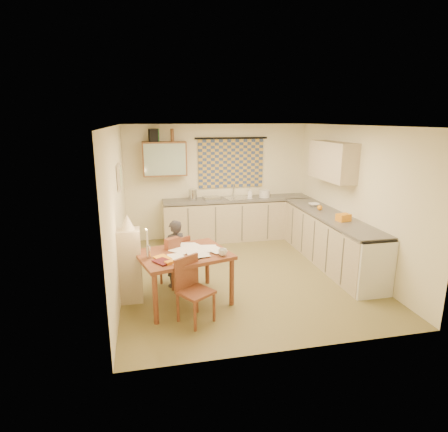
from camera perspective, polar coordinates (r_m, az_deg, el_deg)
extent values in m
cube|color=olive|center=(6.56, 2.82, -8.89)|extent=(4.00, 4.50, 0.02)
cube|color=white|center=(6.02, 3.13, 13.68)|extent=(4.00, 4.50, 0.02)
cube|color=#F9F2CB|center=(8.34, -1.02, 5.25)|extent=(4.00, 0.02, 2.50)
cube|color=#F9F2CB|center=(4.11, 11.06, -4.92)|extent=(4.00, 0.02, 2.50)
cube|color=#F9F2CB|center=(5.99, -15.97, 0.96)|extent=(0.02, 4.50, 2.50)
cube|color=#F9F2CB|center=(6.96, 19.21, 2.55)|extent=(0.02, 4.50, 2.50)
cube|color=#354A7B|center=(8.30, 1.07, 8.00)|extent=(1.45, 0.03, 1.05)
cylinder|color=black|center=(8.24, 1.13, 11.78)|extent=(1.60, 0.04, 0.04)
cube|color=brown|center=(7.95, -9.05, 8.61)|extent=(0.90, 0.34, 0.70)
cube|color=#99B2A5|center=(7.78, -8.98, 8.49)|extent=(0.84, 0.02, 0.64)
cube|color=tan|center=(7.25, 16.14, 8.06)|extent=(0.34, 1.30, 0.70)
cube|color=beige|center=(6.30, -15.66, 5.80)|extent=(0.04, 0.50, 0.40)
cube|color=silver|center=(6.30, -15.43, 5.82)|extent=(0.01, 0.42, 0.32)
cube|color=tan|center=(8.30, 2.25, -0.59)|extent=(3.30, 0.60, 0.86)
cube|color=#514F4D|center=(8.19, 2.28, 2.58)|extent=(3.30, 0.62, 0.04)
cube|color=tan|center=(7.19, 15.69, -3.58)|extent=(0.60, 2.95, 0.86)
cube|color=#514F4D|center=(7.06, 15.95, 0.05)|extent=(0.62, 2.95, 0.04)
cube|color=white|center=(6.19, 20.92, -6.92)|extent=(0.58, 0.58, 0.87)
cube|color=black|center=(6.04, 21.31, -2.93)|extent=(0.55, 0.55, 0.03)
cube|color=silver|center=(8.19, 2.15, 2.44)|extent=(0.60, 0.52, 0.10)
cylinder|color=silver|center=(8.31, 1.46, 3.89)|extent=(0.04, 0.04, 0.28)
cube|color=silver|center=(8.06, -1.89, 2.75)|extent=(0.37, 0.32, 0.06)
cylinder|color=silver|center=(7.98, -4.79, 3.25)|extent=(0.18, 0.18, 0.24)
cylinder|color=white|center=(8.33, 6.17, 3.41)|extent=(0.30, 0.30, 0.16)
imported|color=white|center=(8.28, 3.99, 3.57)|extent=(0.15, 0.15, 0.21)
imported|color=white|center=(7.66, 13.55, 1.69)|extent=(0.28, 0.28, 0.05)
cube|color=orange|center=(6.66, 17.74, -0.22)|extent=(0.25, 0.20, 0.12)
sphere|color=orange|center=(7.32, 14.39, 1.23)|extent=(0.10, 0.10, 0.10)
cube|color=black|center=(7.91, -10.74, 12.00)|extent=(0.20, 0.23, 0.26)
cylinder|color=#195926|center=(7.91, -10.10, 12.03)|extent=(0.08, 0.08, 0.26)
cylinder|color=brown|center=(7.93, -7.89, 12.12)|extent=(0.09, 0.09, 0.26)
cube|color=brown|center=(5.39, -6.19, -5.88)|extent=(1.45, 1.24, 0.05)
cube|color=brown|center=(6.08, -7.55, -6.81)|extent=(0.51, 0.51, 0.04)
cube|color=brown|center=(5.87, -6.65, -5.24)|extent=(0.34, 0.23, 0.41)
cube|color=brown|center=(4.97, -4.33, -11.50)|extent=(0.54, 0.54, 0.04)
cube|color=brown|center=(5.00, -5.76, -8.45)|extent=(0.34, 0.25, 0.43)
imported|color=black|center=(5.97, -7.46, -5.71)|extent=(0.59, 0.56, 1.09)
cube|color=tan|center=(5.62, -14.10, -7.34)|extent=(0.32, 0.30, 1.09)
cone|color=beige|center=(5.42, -14.53, -0.89)|extent=(0.20, 0.20, 0.22)
cube|color=brown|center=(5.57, -7.87, -4.12)|extent=(0.24, 0.20, 0.16)
imported|color=white|center=(5.24, -0.21, -5.55)|extent=(0.23, 0.23, 0.10)
imported|color=maroon|center=(5.03, -10.17, -7.15)|extent=(0.42, 0.43, 0.02)
imported|color=orange|center=(5.18, -10.20, -6.53)|extent=(0.37, 0.38, 0.02)
cube|color=orange|center=(5.02, -8.29, -7.01)|extent=(0.14, 0.13, 0.04)
cube|color=black|center=(5.16, -3.67, -6.39)|extent=(0.13, 0.11, 0.02)
cylinder|color=silver|center=(5.24, -11.43, -5.38)|extent=(0.08, 0.08, 0.18)
cylinder|color=white|center=(5.19, -11.63, -3.25)|extent=(0.03, 0.03, 0.22)
sphere|color=#FFCC66|center=(5.14, -11.79, -2.00)|extent=(0.02, 0.02, 0.02)
cube|color=white|center=(5.13, -7.94, -6.74)|extent=(0.36, 0.36, 0.00)
cube|color=white|center=(5.54, -6.14, -5.02)|extent=(0.27, 0.34, 0.00)
cube|color=white|center=(5.18, -8.32, -6.49)|extent=(0.28, 0.34, 0.00)
cube|color=white|center=(5.35, -4.03, -5.65)|extent=(0.36, 0.36, 0.00)
cube|color=white|center=(5.66, -5.65, -4.53)|extent=(0.27, 0.34, 0.00)
cube|color=white|center=(5.61, -4.47, -4.65)|extent=(0.32, 0.36, 0.00)
cube|color=white|center=(5.46, -6.67, -5.25)|extent=(0.36, 0.36, 0.00)
cube|color=white|center=(5.21, -7.22, -6.22)|extent=(0.26, 0.33, 0.00)
cube|color=white|center=(5.51, -2.70, -4.92)|extent=(0.24, 0.32, 0.00)
cube|color=white|center=(5.40, -4.72, -5.36)|extent=(0.23, 0.31, 0.00)
cube|color=white|center=(5.29, -3.55, -5.76)|extent=(0.25, 0.32, 0.00)
cube|color=white|center=(5.49, -2.06, -4.95)|extent=(0.22, 0.30, 0.00)
cube|color=white|center=(5.43, -1.25, -5.16)|extent=(0.32, 0.36, 0.00)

